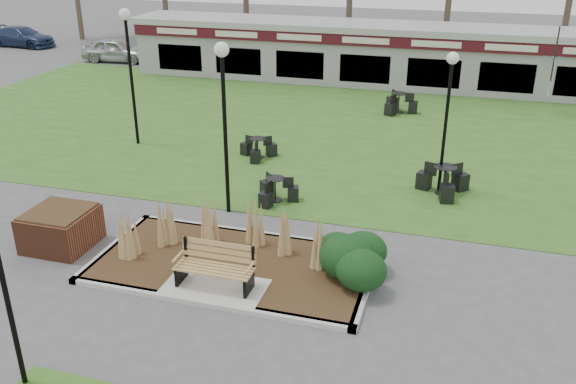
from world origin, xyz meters
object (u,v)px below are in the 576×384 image
(lamp_post_mid_right, at_px, (449,92))
(bistro_set_c, at_px, (398,106))
(park_bench, at_px, (216,265))
(lamp_post_far_left, at_px, (128,47))
(lamp_post_near_right, at_px, (223,92))
(patio_umbrella, at_px, (551,77))
(car_silver, at_px, (117,50))
(brick_planter, at_px, (61,228))
(bistro_set_a, at_px, (275,193))
(bistro_set_b, at_px, (258,151))
(car_black, at_px, (232,55))
(food_pavilion, at_px, (370,53))
(bistro_set_d, at_px, (444,184))
(car_blue, at_px, (22,37))

(lamp_post_mid_right, xyz_separation_m, bistro_set_c, (-2.19, 7.99, -2.70))
(park_bench, distance_m, bistro_set_c, 14.93)
(bistro_set_c, bearing_deg, lamp_post_far_left, -141.87)
(lamp_post_near_right, bearing_deg, lamp_post_far_left, 140.10)
(lamp_post_mid_right, height_order, patio_umbrella, lamp_post_mid_right)
(car_silver, bearing_deg, brick_planter, -156.93)
(lamp_post_far_left, relative_size, bistro_set_c, 3.07)
(bistro_set_a, distance_m, bistro_set_c, 10.28)
(park_bench, height_order, lamp_post_far_left, lamp_post_far_left)
(patio_umbrella, relative_size, car_silver, 0.63)
(park_bench, distance_m, bistro_set_b, 8.15)
(lamp_post_mid_right, relative_size, bistro_set_c, 2.66)
(bistro_set_c, bearing_deg, car_black, 146.14)
(lamp_post_mid_right, xyz_separation_m, patio_umbrella, (3.74, 9.58, -1.42))
(park_bench, xyz_separation_m, patio_umbrella, (8.00, 16.38, 0.98))
(car_black, bearing_deg, food_pavilion, -90.16)
(bistro_set_a, relative_size, bistro_set_d, 0.82)
(bistro_set_a, relative_size, car_blue, 0.29)
(lamp_post_mid_right, bearing_deg, bistro_set_b, 169.39)
(park_bench, xyz_separation_m, lamp_post_far_left, (-6.44, 8.11, 2.86))
(brick_planter, xyz_separation_m, bistro_set_a, (4.22, 4.00, -0.22))
(brick_planter, height_order, patio_umbrella, patio_umbrella)
(park_bench, height_order, lamp_post_near_right, lamp_post_near_right)
(park_bench, bearing_deg, patio_umbrella, 63.97)
(lamp_post_near_right, distance_m, car_black, 19.27)
(food_pavilion, relative_size, car_blue, 5.67)
(bistro_set_a, xyz_separation_m, bistro_set_c, (2.25, 10.04, 0.04))
(park_bench, bearing_deg, car_blue, 134.96)
(park_bench, distance_m, car_black, 22.98)
(bistro_set_a, relative_size, bistro_set_b, 1.00)
(bistro_set_b, height_order, car_black, car_black)
(brick_planter, xyz_separation_m, car_silver, (-10.43, 20.00, 0.20))
(bistro_set_b, height_order, bistro_set_c, bistro_set_c)
(bistro_set_a, xyz_separation_m, bistro_set_b, (-1.63, 3.19, -0.00))
(lamp_post_near_right, bearing_deg, bistro_set_b, 98.16)
(brick_planter, bearing_deg, lamp_post_near_right, 42.96)
(car_black, bearing_deg, bistro_set_c, -111.14)
(bistro_set_a, bearing_deg, car_black, 114.98)
(food_pavilion, height_order, patio_umbrella, food_pavilion)
(bistro_set_c, distance_m, car_silver, 17.93)
(food_pavilion, height_order, lamp_post_near_right, lamp_post_near_right)
(food_pavilion, height_order, bistro_set_b, food_pavilion)
(bistro_set_d, bearing_deg, lamp_post_near_right, -152.43)
(lamp_post_far_left, bearing_deg, lamp_post_near_right, -39.90)
(lamp_post_near_right, height_order, bistro_set_a, lamp_post_near_right)
(food_pavilion, relative_size, lamp_post_near_right, 5.33)
(food_pavilion, distance_m, bistro_set_c, 5.47)
(brick_planter, xyz_separation_m, bistro_set_d, (8.79, 5.90, -0.18))
(brick_planter, relative_size, bistro_set_c, 0.97)
(brick_planter, distance_m, bistro_set_c, 15.46)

